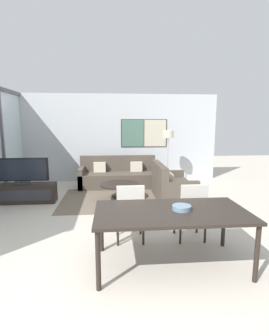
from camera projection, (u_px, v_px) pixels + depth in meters
ground_plane at (118, 309)px, 2.71m from camera, size 24.00×24.00×0.00m
wall_back at (115, 138)px, 8.54m from camera, size 6.81×0.09×2.80m
area_rug at (120, 199)px, 6.56m from camera, size 2.89×2.13×0.01m
tv_console at (22, 193)px, 6.27m from camera, size 1.57×0.41×0.46m
television at (21, 171)px, 6.17m from camera, size 1.29×0.20×0.62m
sofa_main at (118, 177)px, 7.90m from camera, size 2.30×0.87×0.89m
sofa_side at (170, 188)px, 6.57m from camera, size 0.87×1.48×0.89m
coffee_table at (120, 188)px, 6.51m from camera, size 0.96×0.96×0.40m
dining_table at (171, 215)px, 3.44m from camera, size 2.00×1.06×0.77m
dining_chair_left at (130, 211)px, 4.14m from camera, size 0.46×0.46×0.96m
dining_chair_centre at (191, 210)px, 4.20m from camera, size 0.46×0.46×0.96m
fruit_bowl at (182, 207)px, 3.44m from camera, size 0.25×0.25×0.06m
floor_lamp at (168, 139)px, 7.83m from camera, size 0.33×0.33×1.67m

